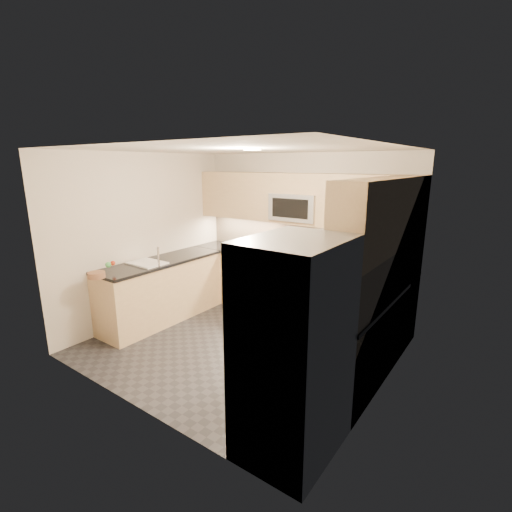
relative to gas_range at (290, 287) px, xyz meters
name	(u,v)px	position (x,y,z in m)	size (l,w,h in m)	color
floor	(241,345)	(0.00, -1.28, -0.46)	(3.60, 3.20, 0.00)	black
ceiling	(238,149)	(0.00, -1.28, 2.04)	(3.60, 3.20, 0.02)	beige
wall_back	(302,234)	(0.00, 0.32, 0.79)	(3.60, 0.02, 2.50)	beige
wall_front	(130,288)	(0.00, -2.88, 0.79)	(3.60, 0.02, 2.50)	beige
wall_left	(146,237)	(-1.80, -1.28, 0.79)	(0.02, 3.20, 2.50)	beige
wall_right	(386,279)	(1.80, -1.28, 0.79)	(0.02, 3.20, 2.50)	beige
base_cab_back_left	(237,276)	(-1.09, 0.02, -0.01)	(1.42, 0.60, 0.90)	tan
base_cab_back_right	(358,302)	(1.09, 0.02, -0.01)	(1.42, 0.60, 0.90)	tan
base_cab_right	(356,341)	(1.50, -1.12, -0.01)	(0.60, 1.70, 0.90)	tan
base_cab_peninsula	(163,291)	(-1.50, -1.28, -0.01)	(0.60, 2.00, 0.90)	tan
countertop_back_left	(237,249)	(-1.09, 0.02, 0.47)	(1.42, 0.63, 0.04)	black
countertop_back_right	(361,270)	(1.09, 0.02, 0.47)	(1.42, 0.63, 0.04)	black
countertop_right	(359,300)	(1.50, -1.12, 0.47)	(0.63, 1.70, 0.04)	black
countertop_peninsula	(161,261)	(-1.50, -1.28, 0.47)	(0.63, 2.00, 0.04)	black
upper_cab_back	(298,199)	(0.00, 0.15, 1.37)	(3.60, 0.35, 0.75)	tan
upper_cab_right	(382,215)	(1.62, -1.00, 1.37)	(0.35, 1.95, 0.75)	tan
backsplash_back	(302,238)	(0.00, 0.32, 0.74)	(3.60, 0.01, 0.51)	tan
backsplash_right	(398,274)	(1.80, -0.82, 0.74)	(0.01, 2.30, 0.51)	tan
gas_range	(290,287)	(0.00, 0.00, 0.00)	(0.76, 0.65, 0.91)	#9EA0A6
range_cooktop	(291,259)	(0.00, 0.00, 0.46)	(0.76, 0.65, 0.03)	black
oven_door_glass	(279,294)	(0.00, -0.33, -0.01)	(0.62, 0.02, 0.45)	black
oven_handle	(279,277)	(0.00, -0.35, 0.26)	(0.02, 0.02, 0.60)	#B2B5BA
microwave	(297,207)	(0.00, 0.12, 1.24)	(0.76, 0.40, 0.40)	#A4A6AC
microwave_door	(290,208)	(0.00, -0.08, 1.24)	(0.60, 0.01, 0.28)	black
refrigerator	(294,349)	(1.45, -2.43, 0.45)	(0.70, 0.90, 1.80)	#95989C
fridge_handle_left	(243,339)	(1.08, -2.61, 0.49)	(0.02, 0.02, 1.20)	#B2B5BA
fridge_handle_right	(268,324)	(1.08, -2.25, 0.49)	(0.02, 0.02, 1.20)	#B2B5BA
sink_basin	(147,268)	(-1.50, -1.53, 0.42)	(0.52, 0.38, 0.16)	white
faucet	(158,257)	(-1.24, -1.53, 0.62)	(0.03, 0.03, 0.28)	silver
utensil_bowl	(404,268)	(1.64, 0.06, 0.58)	(0.32, 0.32, 0.18)	#65B14B
cutting_board	(261,252)	(-0.57, 0.01, 0.49)	(0.41, 0.29, 0.01)	#C03712
fruit_basket	(97,275)	(-1.45, -2.34, 0.52)	(0.21, 0.21, 0.08)	#8F5F42
fruit_apple	(113,263)	(-1.53, -2.04, 0.60)	(0.06, 0.06, 0.06)	#B42C14
fruit_pear	(108,265)	(-1.51, -2.13, 0.60)	(0.08, 0.08, 0.08)	#439D4C
dish_towel_check	(268,286)	(-0.17, -0.37, 0.10)	(0.17, 0.01, 0.32)	white
dish_towel_blue	(282,289)	(0.07, -0.37, 0.10)	(0.19, 0.02, 0.35)	#304485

